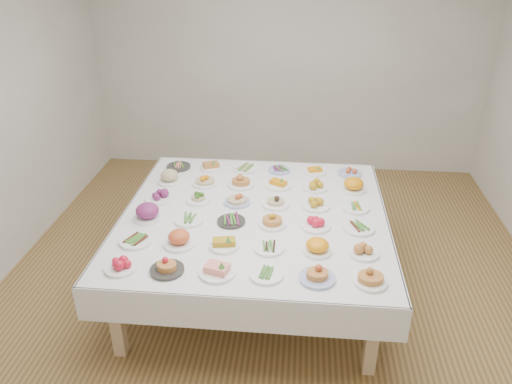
# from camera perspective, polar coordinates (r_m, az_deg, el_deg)

# --- Properties ---
(room_envelope) EXTENTS (5.02, 5.02, 2.81)m
(room_envelope) POSITION_cam_1_polar(r_m,az_deg,el_deg) (3.99, 2.31, 12.43)
(room_envelope) COLOR olive
(room_envelope) RESTS_ON ground
(display_table) EXTENTS (2.24, 2.24, 0.75)m
(display_table) POSITION_cam_1_polar(r_m,az_deg,el_deg) (4.27, -0.19, -3.25)
(display_table) COLOR white
(display_table) RESTS_ON ground
(dish_0) EXTENTS (0.23, 0.23, 0.10)m
(dish_0) POSITION_cam_1_polar(r_m,az_deg,el_deg) (3.67, -15.23, -7.91)
(dish_0) COLOR white
(dish_0) RESTS_ON display_table
(dish_1) EXTENTS (0.24, 0.24, 0.12)m
(dish_1) POSITION_cam_1_polar(r_m,az_deg,el_deg) (3.57, -10.17, -8.22)
(dish_1) COLOR #2E2C29
(dish_1) RESTS_ON display_table
(dish_2) EXTENTS (0.25, 0.25, 0.12)m
(dish_2) POSITION_cam_1_polar(r_m,az_deg,el_deg) (3.51, -4.49, -8.62)
(dish_2) COLOR white
(dish_2) RESTS_ON display_table
(dish_3) EXTENTS (0.24, 0.24, 0.05)m
(dish_3) POSITION_cam_1_polar(r_m,az_deg,el_deg) (3.50, 1.19, -9.29)
(dish_3) COLOR white
(dish_3) RESTS_ON display_table
(dish_4) EXTENTS (0.25, 0.25, 0.14)m
(dish_4) POSITION_cam_1_polar(r_m,az_deg,el_deg) (3.46, 7.04, -9.05)
(dish_4) COLOR #4C66B2
(dish_4) RESTS_ON display_table
(dish_5) EXTENTS (0.23, 0.23, 0.14)m
(dish_5) POSITION_cam_1_polar(r_m,az_deg,el_deg) (3.49, 13.00, -9.25)
(dish_5) COLOR white
(dish_5) RESTS_ON display_table
(dish_6) EXTENTS (0.25, 0.25, 0.06)m
(dish_6) POSITION_cam_1_polar(r_m,az_deg,el_deg) (3.96, -13.56, -5.31)
(dish_6) COLOR white
(dish_6) RESTS_ON display_table
(dish_7) EXTENTS (0.24, 0.24, 0.14)m
(dish_7) POSITION_cam_1_polar(r_m,az_deg,el_deg) (3.84, -8.79, -5.15)
(dish_7) COLOR white
(dish_7) RESTS_ON display_table
(dish_8) EXTENTS (0.23, 0.23, 0.11)m
(dish_8) POSITION_cam_1_polar(r_m,az_deg,el_deg) (3.79, -3.68, -5.71)
(dish_8) COLOR white
(dish_8) RESTS_ON display_table
(dish_9) EXTENTS (0.23, 0.23, 0.05)m
(dish_9) POSITION_cam_1_polar(r_m,az_deg,el_deg) (3.77, 1.49, -6.33)
(dish_9) COLOR white
(dish_9) RESTS_ON display_table
(dish_10) EXTENTS (0.23, 0.23, 0.13)m
(dish_10) POSITION_cam_1_polar(r_m,az_deg,el_deg) (3.74, 7.04, -6.06)
(dish_10) COLOR white
(dish_10) RESTS_ON display_table
(dish_11) EXTENTS (0.23, 0.23, 0.11)m
(dish_11) POSITION_cam_1_polar(r_m,az_deg,el_deg) (3.78, 12.25, -6.33)
(dish_11) COLOR white
(dish_11) RESTS_ON display_table
(dish_12) EXTENTS (0.23, 0.23, 0.15)m
(dish_12) POSITION_cam_1_polar(r_m,az_deg,el_deg) (4.22, -12.31, -2.18)
(dish_12) COLOR white
(dish_12) RESTS_ON display_table
(dish_13) EXTENTS (0.24, 0.24, 0.05)m
(dish_13) POSITION_cam_1_polar(r_m,az_deg,el_deg) (4.15, -7.64, -3.08)
(dish_13) COLOR white
(dish_13) RESTS_ON display_table
(dish_14) EXTENTS (0.23, 0.23, 0.06)m
(dish_14) POSITION_cam_1_polar(r_m,az_deg,el_deg) (4.10, -2.85, -3.20)
(dish_14) COLOR #2E2C29
(dish_14) RESTS_ON display_table
(dish_15) EXTENTS (0.22, 0.22, 0.13)m
(dish_15) POSITION_cam_1_polar(r_m,az_deg,el_deg) (4.04, 1.88, -3.13)
(dish_15) COLOR white
(dish_15) RESTS_ON display_table
(dish_16) EXTENTS (0.24, 0.24, 0.11)m
(dish_16) POSITION_cam_1_polar(r_m,az_deg,el_deg) (4.05, 6.83, -3.41)
(dish_16) COLOR white
(dish_16) RESTS_ON display_table
(dish_17) EXTENTS (0.26, 0.25, 0.06)m
(dish_17) POSITION_cam_1_polar(r_m,az_deg,el_deg) (4.09, 11.68, -3.89)
(dish_17) COLOR white
(dish_17) RESTS_ON display_table
(dish_18) EXTENTS (0.25, 0.25, 0.12)m
(dish_18) POSITION_cam_1_polar(r_m,az_deg,el_deg) (4.52, -11.04, -0.22)
(dish_18) COLOR white
(dish_18) RESTS_ON display_table
(dish_19) EXTENTS (0.21, 0.21, 0.10)m
(dish_19) POSITION_cam_1_polar(r_m,az_deg,el_deg) (4.44, -6.59, -0.59)
(dish_19) COLOR white
(dish_19) RESTS_ON display_table
(dish_20) EXTENTS (0.23, 0.23, 0.13)m
(dish_20) POSITION_cam_1_polar(r_m,az_deg,el_deg) (4.37, -2.18, -0.61)
(dish_20) COLOR #4C66B2
(dish_20) RESTS_ON display_table
(dish_21) EXTENTS (0.25, 0.25, 0.13)m
(dish_21) POSITION_cam_1_polar(r_m,az_deg,el_deg) (4.35, 2.27, -0.84)
(dish_21) COLOR white
(dish_21) RESTS_ON display_table
(dish_22) EXTENTS (0.25, 0.25, 0.11)m
(dish_22) POSITION_cam_1_polar(r_m,az_deg,el_deg) (4.35, 6.89, -1.16)
(dish_22) COLOR white
(dish_22) RESTS_ON display_table
(dish_23) EXTENTS (0.23, 0.23, 0.05)m
(dish_23) POSITION_cam_1_polar(r_m,az_deg,el_deg) (4.38, 11.34, -1.71)
(dish_23) COLOR white
(dish_23) RESTS_ON display_table
(dish_24) EXTENTS (0.24, 0.24, 0.15)m
(dish_24) POSITION_cam_1_polar(r_m,az_deg,el_deg) (4.81, -9.86, 1.90)
(dish_24) COLOR white
(dish_24) RESTS_ON display_table
(dish_25) EXTENTS (0.24, 0.24, 0.14)m
(dish_25) POSITION_cam_1_polar(r_m,az_deg,el_deg) (4.73, -5.84, 1.59)
(dish_25) COLOR white
(dish_25) RESTS_ON display_table
(dish_26) EXTENTS (0.25, 0.25, 0.16)m
(dish_26) POSITION_cam_1_polar(r_m,az_deg,el_deg) (4.67, -1.74, 1.57)
(dish_26) COLOR white
(dish_26) RESTS_ON display_table
(dish_27) EXTENTS (0.24, 0.24, 0.10)m
(dish_27) POSITION_cam_1_polar(r_m,az_deg,el_deg) (4.67, 2.57, 1.03)
(dish_27) COLOR white
(dish_27) RESTS_ON display_table
(dish_28) EXTENTS (0.22, 0.22, 0.10)m
(dish_28) POSITION_cam_1_polar(r_m,az_deg,el_deg) (4.65, 6.75, 0.85)
(dish_28) COLOR white
(dish_28) RESTS_ON display_table
(dish_29) EXTENTS (0.23, 0.23, 0.13)m
(dish_29) POSITION_cam_1_polar(r_m,az_deg,el_deg) (4.68, 11.09, 0.85)
(dish_29) COLOR white
(dish_29) RESTS_ON display_table
(dish_30) EXTENTS (0.24, 0.24, 0.05)m
(dish_30) POSITION_cam_1_polar(r_m,az_deg,el_deg) (5.13, -8.84, 2.94)
(dish_30) COLOR #2E2C29
(dish_30) RESTS_ON display_table
(dish_31) EXTENTS (0.21, 0.21, 0.09)m
(dish_31) POSITION_cam_1_polar(r_m,az_deg,el_deg) (5.06, -5.17, 3.02)
(dish_31) COLOR white
(dish_31) RESTS_ON display_table
(dish_32) EXTENTS (0.24, 0.23, 0.06)m
(dish_32) POSITION_cam_1_polar(r_m,az_deg,el_deg) (5.01, -1.28, 2.77)
(dish_32) COLOR white
(dish_32) RESTS_ON display_table
(dish_33) EXTENTS (0.22, 0.22, 0.05)m
(dish_33) POSITION_cam_1_polar(r_m,az_deg,el_deg) (5.00, 2.69, 2.59)
(dish_33) COLOR #4C66B2
(dish_33) RESTS_ON display_table
(dish_34) EXTENTS (0.22, 0.22, 0.09)m
(dish_34) POSITION_cam_1_polar(r_m,az_deg,el_deg) (4.99, 6.74, 2.53)
(dish_34) COLOR white
(dish_34) RESTS_ON display_table
(dish_35) EXTENTS (0.23, 0.23, 0.09)m
(dish_35) POSITION_cam_1_polar(r_m,az_deg,el_deg) (5.00, 10.67, 2.38)
(dish_35) COLOR #4C66B2
(dish_35) RESTS_ON display_table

